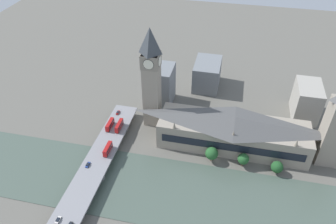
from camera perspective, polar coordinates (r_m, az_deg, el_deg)
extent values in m
plane|color=#605E56|center=(218.86, 8.50, -8.31)|extent=(600.00, 600.00, 0.00)
cube|color=#47564C|center=(197.90, 7.54, -14.74)|extent=(51.08, 360.00, 0.30)
cube|color=gray|center=(224.86, 11.19, -3.87)|extent=(27.85, 99.02, 18.87)
cube|color=black|center=(213.75, 10.97, -6.13)|extent=(0.40, 91.10, 5.66)
pyramid|color=#4C4C4C|center=(217.17, 11.57, -1.47)|extent=(27.29, 97.04, 5.32)
cone|color=gray|center=(211.81, 21.52, -5.00)|extent=(2.20, 2.20, 5.00)
cone|color=gray|center=(207.29, 11.35, -3.71)|extent=(2.20, 2.20, 5.00)
cone|color=gray|center=(209.54, 1.09, -2.29)|extent=(2.20, 2.20, 5.00)
cube|color=gray|center=(229.37, -2.83, 3.87)|extent=(11.13, 11.13, 56.95)
cube|color=gray|center=(217.20, -3.02, 9.01)|extent=(11.80, 11.80, 10.01)
cylinder|color=black|center=(212.39, -3.43, 8.29)|extent=(0.50, 7.36, 7.36)
cylinder|color=silver|center=(212.29, -3.44, 8.27)|extent=(0.62, 6.81, 6.81)
cylinder|color=black|center=(222.07, -2.63, 9.71)|extent=(0.50, 7.36, 7.36)
cylinder|color=silver|center=(222.16, -2.62, 9.72)|extent=(0.62, 6.81, 6.81)
cylinder|color=black|center=(215.88, -1.53, 8.86)|extent=(7.36, 0.50, 7.36)
cylinder|color=silver|center=(215.86, -1.50, 8.86)|extent=(6.81, 0.62, 6.81)
cylinder|color=black|center=(218.67, -4.49, 9.16)|extent=(7.36, 0.50, 7.36)
cylinder|color=silver|center=(218.70, -4.52, 9.16)|extent=(6.81, 0.62, 6.81)
pyramid|color=#383D42|center=(210.91, -3.15, 12.32)|extent=(11.35, 11.35, 17.74)
cube|color=gray|center=(226.49, 27.14, -3.20)|extent=(15.20, 15.20, 45.88)
cube|color=slate|center=(209.75, -12.96, -10.61)|extent=(3.00, 14.39, 5.19)
cube|color=slate|center=(240.10, -8.62, -2.53)|extent=(3.00, 14.39, 5.19)
cube|color=gray|center=(207.42, -13.08, -10.02)|extent=(134.15, 16.93, 1.20)
cube|color=red|center=(215.45, -10.42, -6.56)|extent=(11.04, 2.57, 1.99)
cube|color=black|center=(215.18, -10.43, -6.49)|extent=(9.94, 2.63, 0.88)
cube|color=red|center=(213.97, -10.49, -6.15)|extent=(10.82, 2.57, 2.34)
cube|color=black|center=(213.89, -10.49, -6.12)|extent=(9.94, 2.63, 1.12)
cube|color=#A01515|center=(213.12, -10.52, -5.90)|extent=(10.71, 2.44, 0.16)
cylinder|color=black|center=(218.75, -9.67, -5.95)|extent=(1.03, 0.28, 1.03)
cylinder|color=black|center=(219.51, -10.25, -5.85)|extent=(1.03, 0.28, 1.03)
cylinder|color=black|center=(212.75, -10.54, -7.63)|extent=(1.03, 0.28, 1.03)
cylinder|color=black|center=(213.53, -11.13, -7.51)|extent=(1.03, 0.28, 1.03)
cube|color=red|center=(233.80, -10.07, -2.35)|extent=(11.56, 2.54, 1.84)
cube|color=black|center=(233.57, -10.08, -2.28)|extent=(10.40, 2.60, 0.81)
cube|color=red|center=(232.54, -10.12, -1.97)|extent=(11.32, 2.54, 2.16)
cube|color=black|center=(232.47, -10.13, -1.95)|extent=(10.40, 2.60, 1.04)
cube|color=#A01515|center=(231.81, -10.15, -1.75)|extent=(11.21, 2.42, 0.16)
cylinder|color=black|center=(237.33, -9.38, -1.81)|extent=(1.15, 0.28, 1.15)
cylinder|color=black|center=(238.10, -9.90, -1.73)|extent=(1.15, 0.28, 1.15)
cylinder|color=black|center=(230.65, -10.19, -3.29)|extent=(1.15, 0.28, 1.15)
cylinder|color=black|center=(231.44, -10.73, -3.20)|extent=(1.15, 0.28, 1.15)
cube|color=red|center=(231.66, -8.48, -2.58)|extent=(11.75, 2.40, 2.00)
cube|color=black|center=(231.40, -8.49, -2.50)|extent=(10.58, 2.46, 0.88)
cube|color=red|center=(230.27, -8.53, -2.16)|extent=(11.52, 2.40, 2.35)
cube|color=black|center=(230.20, -8.53, -2.14)|extent=(10.58, 2.46, 1.13)
cube|color=#A01515|center=(229.48, -8.56, -1.92)|extent=(11.40, 2.28, 0.16)
cylinder|color=black|center=(235.47, -7.81, -2.01)|extent=(1.04, 0.28, 1.04)
cylinder|color=black|center=(236.13, -8.31, -1.93)|extent=(1.04, 0.28, 1.04)
cylinder|color=black|center=(228.45, -8.61, -3.57)|extent=(1.04, 0.28, 1.04)
cylinder|color=black|center=(229.13, -9.13, -3.48)|extent=(1.04, 0.28, 1.04)
cube|color=navy|center=(210.16, -13.79, -8.92)|extent=(4.55, 1.72, 0.56)
cube|color=black|center=(209.68, -13.83, -8.84)|extent=(2.37, 1.55, 0.56)
cylinder|color=black|center=(211.06, -13.40, -8.66)|extent=(0.72, 0.22, 0.72)
cylinder|color=black|center=(211.64, -13.78, -8.58)|extent=(0.72, 0.22, 0.72)
cylinder|color=black|center=(208.94, -13.79, -9.34)|extent=(0.72, 0.22, 0.72)
cylinder|color=black|center=(209.52, -14.17, -9.25)|extent=(0.72, 0.22, 0.72)
cube|color=silver|center=(188.80, -18.59, -17.40)|extent=(4.46, 1.82, 0.55)
cube|color=black|center=(188.31, -18.64, -17.34)|extent=(2.32, 1.63, 0.52)
cylinder|color=black|center=(189.40, -18.10, -17.09)|extent=(0.69, 0.22, 0.69)
cylinder|color=black|center=(190.07, -18.55, -16.96)|extent=(0.69, 0.22, 0.69)
cylinder|color=black|center=(187.82, -18.60, -17.91)|extent=(0.69, 0.22, 0.69)
cylinder|color=black|center=(188.50, -19.05, -17.77)|extent=(0.69, 0.22, 0.69)
cylinder|color=black|center=(185.68, -16.24, -18.11)|extent=(0.68, 0.22, 0.68)
cylinder|color=black|center=(186.28, -16.69, -17.98)|extent=(0.68, 0.22, 0.68)
cube|color=maroon|center=(246.05, -8.72, -0.11)|extent=(4.78, 1.71, 0.61)
cube|color=black|center=(245.59, -8.74, -0.02)|extent=(2.49, 1.54, 0.57)
cylinder|color=black|center=(247.36, -8.40, 0.10)|extent=(0.65, 0.22, 0.65)
cylinder|color=black|center=(247.84, -8.73, 0.15)|extent=(0.65, 0.22, 0.65)
cylinder|color=black|center=(244.53, -8.69, -0.44)|extent=(0.65, 0.22, 0.65)
cylinder|color=black|center=(245.02, -9.03, -0.39)|extent=(0.65, 0.22, 0.65)
cube|color=slate|center=(257.87, -1.13, 4.70)|extent=(23.70, 18.00, 31.22)
cube|color=slate|center=(282.31, 6.82, 6.56)|extent=(32.05, 21.30, 22.48)
cube|color=#A39E93|center=(265.50, 22.95, 1.79)|extent=(29.09, 17.75, 26.26)
cylinder|color=brown|center=(216.90, 7.51, -8.13)|extent=(0.70, 0.70, 3.14)
sphere|color=#235628|center=(213.28, 7.62, -7.17)|extent=(8.36, 8.36, 8.36)
cylinder|color=brown|center=(218.96, 18.25, -9.85)|extent=(0.70, 0.70, 2.18)
sphere|color=#1E4C23|center=(215.94, 18.47, -9.07)|extent=(7.55, 7.55, 7.55)
cylinder|color=brown|center=(217.06, 12.81, -8.85)|extent=(0.70, 0.70, 3.38)
sphere|color=#235628|center=(213.69, 12.98, -7.97)|extent=(7.25, 7.25, 7.25)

